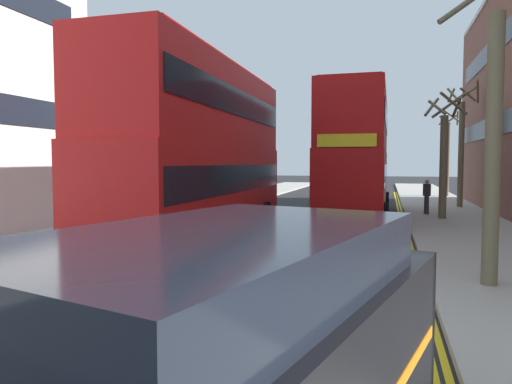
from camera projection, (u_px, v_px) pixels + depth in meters
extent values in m
cube|color=#ADA89E|center=(478.00, 240.00, 14.96)|extent=(4.00, 80.00, 0.14)
cube|color=#ADA89E|center=(120.00, 225.00, 18.48)|extent=(4.00, 80.00, 0.14)
cube|color=yellow|center=(413.00, 249.00, 13.61)|extent=(0.10, 56.00, 0.01)
cube|color=yellow|center=(407.00, 249.00, 13.65)|extent=(0.10, 56.00, 0.01)
cube|color=#ADA89E|center=(62.00, 373.00, 5.51)|extent=(1.10, 2.20, 0.10)
cube|color=silver|center=(62.00, 362.00, 5.50)|extent=(0.36, 0.28, 0.16)
cube|color=white|center=(60.00, 316.00, 5.47)|extent=(0.28, 0.20, 0.95)
cube|color=blue|center=(54.00, 303.00, 5.36)|extent=(0.22, 0.01, 0.26)
cube|color=yellow|center=(55.00, 335.00, 5.38)|extent=(0.22, 0.01, 0.20)
cube|color=red|center=(202.00, 187.00, 14.88)|extent=(2.60, 10.82, 2.60)
cube|color=red|center=(201.00, 107.00, 14.72)|extent=(2.55, 10.61, 2.50)
cube|color=black|center=(202.00, 178.00, 14.86)|extent=(2.63, 10.39, 0.84)
cube|color=black|center=(201.00, 104.00, 14.71)|extent=(2.62, 10.18, 0.80)
cube|color=yellow|center=(248.00, 145.00, 19.96)|extent=(2.00, 0.08, 0.44)
cube|color=maroon|center=(201.00, 65.00, 14.64)|extent=(2.34, 9.74, 0.10)
cylinder|color=black|center=(204.00, 213.00, 18.51)|extent=(0.31, 1.04, 1.04)
cylinder|color=black|center=(265.00, 215.00, 17.85)|extent=(0.31, 1.04, 1.04)
cylinder|color=black|center=(108.00, 241.00, 12.06)|extent=(0.31, 1.04, 1.04)
cylinder|color=black|center=(198.00, 245.00, 11.41)|extent=(0.31, 1.04, 1.04)
cube|color=#B20F0F|center=(357.00, 180.00, 21.13)|extent=(2.56, 10.81, 2.60)
cube|color=#B20F0F|center=(358.00, 123.00, 20.97)|extent=(2.51, 10.60, 2.50)
cube|color=black|center=(357.00, 174.00, 21.11)|extent=(2.59, 10.38, 0.84)
cube|color=black|center=(358.00, 121.00, 20.96)|extent=(2.58, 10.17, 0.80)
cube|color=yellow|center=(346.00, 140.00, 15.87)|extent=(2.00, 0.07, 0.44)
cube|color=maroon|center=(358.00, 94.00, 20.88)|extent=(2.31, 9.73, 0.10)
cylinder|color=black|center=(384.00, 216.00, 17.65)|extent=(0.31, 1.04, 1.04)
cylinder|color=black|center=(318.00, 214.00, 18.34)|extent=(0.31, 1.04, 1.04)
cylinder|color=black|center=(386.00, 202.00, 24.07)|extent=(0.31, 1.04, 1.04)
cylinder|color=black|center=(337.00, 201.00, 24.76)|extent=(0.31, 1.04, 1.04)
cube|color=black|center=(221.00, 287.00, 2.99)|extent=(2.42, 3.39, 0.76)
cylinder|color=black|center=(222.00, 383.00, 4.65)|extent=(0.38, 0.71, 0.68)
cylinder|color=#2D2D38|center=(426.00, 205.00, 21.74)|extent=(0.22, 0.22, 0.85)
cube|color=#26262B|center=(427.00, 190.00, 21.70)|extent=(0.34, 0.22, 0.56)
sphere|color=beige|center=(427.00, 181.00, 21.67)|extent=(0.20, 0.20, 0.20)
cylinder|color=#6B6047|center=(447.00, 160.00, 33.46)|extent=(0.30, 0.30, 5.12)
cylinder|color=#6B6047|center=(458.00, 118.00, 33.04)|extent=(0.26, 1.26, 0.93)
cylinder|color=#6B6047|center=(450.00, 120.00, 33.66)|extent=(1.02, 0.52, 0.79)
cylinder|color=#6B6047|center=(443.00, 121.00, 33.61)|extent=(0.63, 0.81, 0.69)
cylinder|color=#6B6047|center=(445.00, 120.00, 33.05)|extent=(0.74, 0.67, 0.67)
cylinder|color=#6B6047|center=(453.00, 117.00, 32.60)|extent=(1.36, 0.56, 1.02)
cylinder|color=#6B6047|center=(493.00, 151.00, 9.02)|extent=(0.31, 0.31, 5.25)
cylinder|color=#6B6047|center=(443.00, 167.00, 19.93)|extent=(0.32, 0.32, 4.39)
cylinder|color=#6B6047|center=(457.00, 107.00, 19.72)|extent=(0.29, 1.03, 0.77)
cylinder|color=#6B6047|center=(449.00, 105.00, 20.34)|extent=(1.43, 0.61, 1.09)
cylinder|color=#6B6047|center=(432.00, 107.00, 20.18)|extent=(0.72, 1.10, 0.90)
cylinder|color=#6B6047|center=(437.00, 107.00, 19.57)|extent=(0.73, 0.79, 0.72)
cylinder|color=#6B6047|center=(454.00, 103.00, 19.16)|extent=(1.20, 0.68, 0.95)
cylinder|color=#6B6047|center=(461.00, 155.00, 25.05)|extent=(0.30, 0.30, 5.63)
cylinder|color=#6B6047|center=(478.00, 91.00, 24.52)|extent=(0.39, 1.49, 1.09)
cylinder|color=#6B6047|center=(465.00, 95.00, 25.35)|extent=(1.23, 0.49, 0.93)
cylinder|color=#6B6047|center=(451.00, 95.00, 25.18)|extent=(0.53, 1.16, 0.88)
cylinder|color=#6B6047|center=(453.00, 94.00, 24.79)|extent=(0.53, 1.12, 0.86)
cylinder|color=#6B6047|center=(468.00, 95.00, 24.40)|extent=(0.92, 0.54, 0.73)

